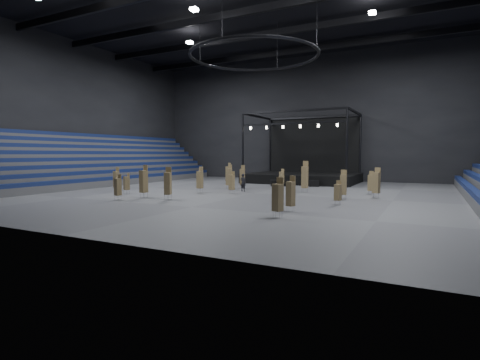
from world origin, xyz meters
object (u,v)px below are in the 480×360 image
at_px(chair_stack_7, 200,179).
at_px(chair_stack_17, 242,177).
at_px(chair_stack_4, 371,182).
at_px(chair_stack_5, 168,183).
at_px(chair_stack_1, 228,174).
at_px(flight_case_left, 275,183).
at_px(chair_stack_15, 116,179).
at_px(chair_stack_14, 144,181).
at_px(chair_stack_8, 376,182).
at_px(chair_stack_16, 232,182).
at_px(chair_stack_10, 118,186).
at_px(chair_stack_0, 127,183).
at_px(crew_member, 278,194).
at_px(chair_stack_2, 278,197).
at_px(chair_stack_12, 282,177).
at_px(chair_stack_13, 343,184).
at_px(flight_case_right, 314,183).
at_px(chair_stack_6, 305,177).
at_px(man_center, 243,182).
at_px(chair_stack_11, 338,192).
at_px(stage, 304,171).
at_px(flight_case_mid, 288,183).
at_px(chair_stack_9, 291,193).

bearing_deg(chair_stack_7, chair_stack_17, 79.57).
relative_size(chair_stack_4, chair_stack_5, 0.81).
xyz_separation_m(chair_stack_1, chair_stack_17, (3.89, -3.88, -0.07)).
bearing_deg(flight_case_left, chair_stack_15, -133.20).
height_order(flight_case_left, chair_stack_14, chair_stack_14).
xyz_separation_m(chair_stack_8, chair_stack_16, (-12.85, -2.34, -0.25)).
height_order(flight_case_left, chair_stack_10, chair_stack_10).
bearing_deg(chair_stack_7, chair_stack_15, -154.02).
bearing_deg(chair_stack_0, chair_stack_14, -1.49).
distance_m(chair_stack_5, chair_stack_14, 2.69).
distance_m(chair_stack_16, crew_member, 7.97).
relative_size(chair_stack_2, chair_stack_12, 1.17).
bearing_deg(chair_stack_13, chair_stack_8, 41.28).
relative_size(flight_case_right, chair_stack_6, 0.36).
relative_size(chair_stack_8, man_center, 1.47).
xyz_separation_m(chair_stack_4, chair_stack_11, (-1.10, -8.85, -0.14)).
xyz_separation_m(chair_stack_5, chair_stack_10, (-3.56, -2.04, -0.27)).
distance_m(chair_stack_12, chair_stack_17, 5.06).
xyz_separation_m(stage, chair_stack_16, (-1.80, -17.29, -0.34)).
bearing_deg(chair_stack_17, chair_stack_1, 131.94).
bearing_deg(stage, chair_stack_7, -105.76).
xyz_separation_m(flight_case_mid, chair_stack_15, (-13.63, -13.41, 0.91)).
distance_m(chair_stack_8, man_center, 12.85).
height_order(chair_stack_7, chair_stack_15, chair_stack_7).
height_order(chair_stack_6, chair_stack_12, chair_stack_6).
xyz_separation_m(stage, chair_stack_6, (4.22, -13.39, 0.13)).
bearing_deg(chair_stack_4, chair_stack_8, -60.21).
xyz_separation_m(chair_stack_5, chair_stack_15, (-9.12, 3.31, -0.14)).
relative_size(chair_stack_7, crew_member, 1.73).
bearing_deg(chair_stack_15, flight_case_left, 51.25).
relative_size(chair_stack_6, chair_stack_15, 1.27).
relative_size(chair_stack_4, chair_stack_8, 0.83).
bearing_deg(man_center, crew_member, 144.38).
xyz_separation_m(chair_stack_2, man_center, (-8.95, 13.35, -0.38)).
relative_size(flight_case_mid, crew_member, 0.71).
xyz_separation_m(chair_stack_1, chair_stack_16, (5.29, -8.93, -0.26)).
relative_size(chair_stack_9, chair_stack_11, 1.29).
height_order(chair_stack_2, chair_stack_7, chair_stack_7).
bearing_deg(chair_stack_4, chair_stack_2, -87.89).
xyz_separation_m(chair_stack_2, chair_stack_4, (3.04, 16.06, -0.14)).
relative_size(chair_stack_0, chair_stack_10, 0.93).
bearing_deg(flight_case_right, chair_stack_0, -130.76).
bearing_deg(chair_stack_2, chair_stack_10, -170.03).
bearing_deg(man_center, stage, -85.21).
bearing_deg(chair_stack_16, chair_stack_10, -114.84).
bearing_deg(chair_stack_6, chair_stack_9, -76.54).
distance_m(flight_case_right, chair_stack_1, 10.50).
bearing_deg(man_center, flight_case_mid, -93.30).
bearing_deg(man_center, chair_stack_10, 73.24).
bearing_deg(chair_stack_12, chair_stack_16, -81.21).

